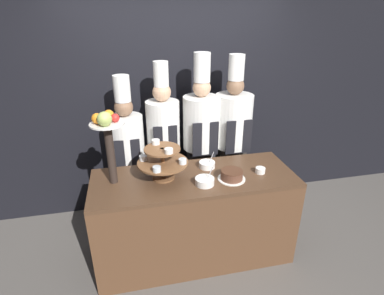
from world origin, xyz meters
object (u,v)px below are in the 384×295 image
cup_white (260,170)px  chef_left (128,151)px  fruit_pedestal (107,133)px  cake_round (232,175)px  serving_bowl_near (205,181)px  chef_center_left (164,141)px  serving_bowl_far (207,165)px  tiered_stand (163,160)px  chef_center_right (201,137)px  chef_right (232,135)px

cup_white → chef_left: size_ratio=0.05×
fruit_pedestal → cake_round: fruit_pedestal is taller
serving_bowl_near → chef_center_left: size_ratio=0.09×
cake_round → serving_bowl_far: serving_bowl_far is taller
cake_round → tiered_stand: bearing=165.4°
fruit_pedestal → serving_bowl_near: 0.92m
tiered_stand → serving_bowl_near: tiered_stand is taller
fruit_pedestal → chef_center_right: bearing=32.5°
serving_bowl_far → chef_center_right: chef_center_right is taller
fruit_pedestal → cup_white: bearing=-4.9°
serving_bowl_far → chef_center_left: size_ratio=0.09×
tiered_stand → chef_right: 1.08m
cake_round → chef_center_left: (-0.51, 0.78, 0.06)m
cup_white → chef_center_right: size_ratio=0.05×
tiered_stand → serving_bowl_near: (0.34, -0.19, -0.15)m
tiered_stand → chef_right: size_ratio=0.24×
cake_round → chef_right: chef_right is taller
tiered_stand → cup_white: (0.90, -0.10, -0.16)m
chef_right → serving_bowl_near: bearing=-123.5°
cake_round → serving_bowl_far: 0.31m
serving_bowl_near → chef_right: 0.98m
fruit_pedestal → serving_bowl_far: (0.88, 0.10, -0.44)m
fruit_pedestal → cup_white: (1.34, -0.11, -0.45)m
cup_white → chef_left: (-1.21, 0.72, -0.01)m
chef_center_left → chef_center_right: bearing=-0.0°
chef_center_left → chef_center_right: chef_center_right is taller
serving_bowl_far → chef_center_left: chef_center_left is taller
chef_right → chef_center_right: bearing=180.0°
tiered_stand → serving_bowl_far: tiered_stand is taller
serving_bowl_far → chef_center_right: 0.52m
chef_center_left → chef_right: bearing=-0.0°
cup_white → chef_center_right: (-0.39, 0.72, 0.09)m
fruit_pedestal → cup_white: size_ratio=7.35×
chef_left → chef_center_left: bearing=-0.0°
chef_right → serving_bowl_far: bearing=-130.5°
tiered_stand → serving_bowl_near: 0.42m
chef_left → serving_bowl_far: bearing=-34.4°
chef_left → chef_right: (1.18, -0.00, 0.08)m
tiered_stand → chef_left: 0.71m
chef_center_left → chef_center_right: 0.42m
fruit_pedestal → chef_center_right: 1.18m
cup_white → serving_bowl_near: size_ratio=0.54×
tiered_stand → cake_round: tiered_stand is taller
cup_white → serving_bowl_near: (-0.56, -0.09, 0.01)m
chef_center_right → tiered_stand: bearing=-129.2°
cake_round → fruit_pedestal: bearing=170.6°
serving_bowl_near → serving_bowl_far: size_ratio=1.05×
chef_center_right → serving_bowl_far: bearing=-97.5°
serving_bowl_near → cake_round: bearing=7.3°
serving_bowl_far → serving_bowl_near: bearing=-108.7°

